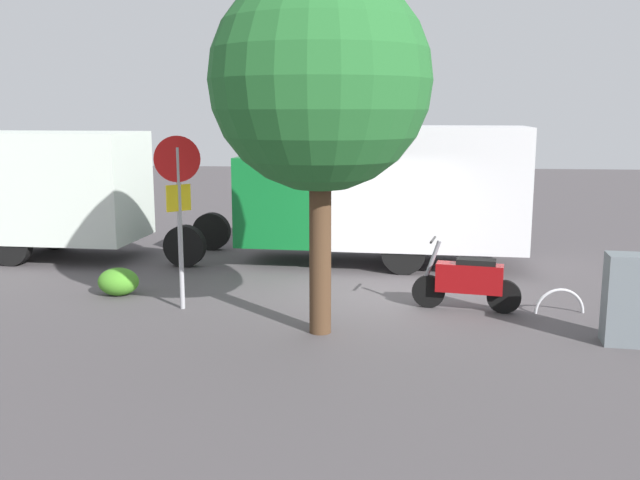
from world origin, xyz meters
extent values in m
plane|color=#4A4548|center=(0.00, 0.00, 0.00)|extent=(60.00, 60.00, 0.00)
cylinder|color=black|center=(-0.52, -3.88, 0.45)|extent=(0.91, 0.30, 0.90)
cylinder|color=black|center=(-0.42, -1.98, 0.45)|extent=(0.91, 0.30, 0.90)
cylinder|color=black|center=(4.17, -4.13, 0.45)|extent=(0.91, 0.30, 0.90)
cylinder|color=black|center=(4.27, -2.23, 0.45)|extent=(0.91, 0.30, 0.90)
cube|color=silver|center=(-0.87, -2.91, 1.72)|extent=(4.30, 2.42, 2.54)
cube|color=#0F6628|center=(2.22, -3.07, 1.40)|extent=(1.91, 2.19, 1.90)
cube|color=black|center=(2.22, -3.07, 2.00)|extent=(1.92, 2.03, 0.60)
cylinder|color=black|center=(7.97, -3.85, 0.45)|extent=(0.91, 0.29, 0.90)
cylinder|color=black|center=(8.05, -1.95, 0.45)|extent=(0.91, 0.29, 0.90)
cube|color=silver|center=(7.61, -2.88, 1.65)|extent=(4.27, 2.37, 2.40)
cylinder|color=black|center=(-0.81, 0.52, 0.28)|extent=(0.57, 0.20, 0.56)
cylinder|color=black|center=(-2.03, 0.75, 0.28)|extent=(0.57, 0.20, 0.56)
cube|color=maroon|center=(-1.47, 0.64, 0.56)|extent=(1.14, 0.52, 0.48)
cube|color=black|center=(-1.57, 0.66, 0.83)|extent=(0.68, 0.39, 0.12)
cylinder|color=slate|center=(-0.86, 0.53, 0.83)|extent=(0.29, 0.12, 0.69)
cylinder|color=black|center=(-0.86, 0.53, 1.18)|extent=(0.14, 0.55, 0.04)
cylinder|color=#9E9EA3|center=(3.36, 1.02, 1.36)|extent=(0.08, 0.08, 2.73)
cylinder|color=red|center=(3.36, 1.04, 2.54)|extent=(0.71, 0.32, 0.76)
cube|color=yellow|center=(3.36, 1.04, 1.90)|extent=(0.33, 0.33, 0.44)
cylinder|color=#47301E|center=(0.89, 2.09, 1.31)|extent=(0.33, 0.33, 2.63)
sphere|color=#215F28|center=(0.89, 2.09, 3.75)|extent=(3.20, 3.20, 3.20)
cube|color=slate|center=(-3.51, 2.18, 0.66)|extent=(0.63, 0.53, 1.32)
torus|color=#B7B7BC|center=(-2.96, 0.66, 0.00)|extent=(0.85, 0.18, 0.85)
ellipsoid|color=#458C26|center=(4.78, 0.27, 0.25)|extent=(0.74, 0.61, 0.51)
camera|label=1|loc=(-0.15, 12.37, 3.31)|focal=39.77mm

